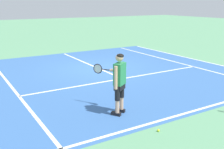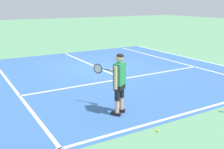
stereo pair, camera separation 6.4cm
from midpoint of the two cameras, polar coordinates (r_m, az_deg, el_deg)
name	(u,v)px [view 1 (the left image)]	position (r m, az deg, el deg)	size (l,w,h in m)	color
ground_plane	(98,68)	(12.72, -3.03, 1.29)	(80.00, 80.00, 0.00)	#609E70
court_inner_surface	(107,72)	(12.04, -1.23, 0.52)	(10.98, 10.69, 0.00)	#3866A8
line_baseline	(196,110)	(8.22, 17.16, -7.23)	(10.98, 0.10, 0.01)	white
line_service	(122,79)	(11.01, 2.04, -0.88)	(8.23, 0.10, 0.01)	white
line_centre_service	(88,64)	(13.72, -5.29, 2.28)	(0.10, 6.40, 0.01)	white
line_singles_left	(11,86)	(10.68, -20.73, -2.38)	(0.10, 10.29, 0.01)	white
line_singles_right	(175,62)	(14.49, 13.03, 2.64)	(0.10, 10.29, 0.01)	white
line_doubles_right	(193,59)	(15.46, 16.71, 3.16)	(0.10, 10.29, 0.01)	white
tennis_player	(119,80)	(7.32, 1.20, -1.12)	(0.56, 1.22, 1.71)	black
tennis_ball_near_feet	(158,130)	(6.73, 9.53, -11.59)	(0.07, 0.07, 0.07)	#CCE02D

